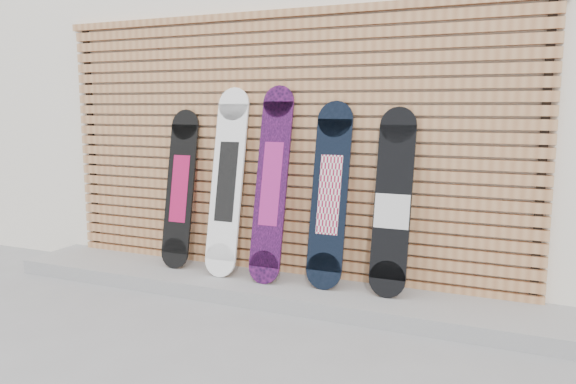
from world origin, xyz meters
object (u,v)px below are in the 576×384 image
at_px(snowboard_1, 227,182).
at_px(snowboard_4, 393,203).
at_px(snowboard_0, 180,189).
at_px(snowboard_3, 330,195).
at_px(snowboard_2, 271,184).

xyz_separation_m(snowboard_1, snowboard_4, (1.40, 0.02, -0.09)).
bearing_deg(snowboard_4, snowboard_1, -179.14).
height_order(snowboard_1, snowboard_4, snowboard_1).
xyz_separation_m(snowboard_0, snowboard_3, (1.39, -0.01, 0.04)).
relative_size(snowboard_1, snowboard_2, 0.99).
height_order(snowboard_2, snowboard_3, snowboard_2).
bearing_deg(snowboard_0, snowboard_1, -3.55).
bearing_deg(snowboard_0, snowboard_3, -0.50).
bearing_deg(snowboard_2, snowboard_1, 178.76).
height_order(snowboard_0, snowboard_1, snowboard_1).
height_order(snowboard_0, snowboard_4, snowboard_4).
distance_m(snowboard_0, snowboard_2, 0.91).
bearing_deg(snowboard_1, snowboard_4, 0.86).
bearing_deg(snowboard_0, snowboard_4, -0.29).
bearing_deg(snowboard_2, snowboard_4, 1.75).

